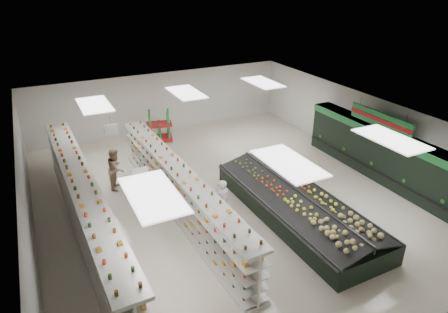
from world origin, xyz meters
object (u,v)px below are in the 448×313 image
shopper_main (222,202)px  soda_endcap (159,126)px  produce_island (296,204)px  gondola_center (179,193)px  gondola_left (86,210)px  shopper_background (116,168)px

shopper_main → soda_endcap: bearing=-95.6°
produce_island → soda_endcap: 9.34m
soda_endcap → shopper_main: size_ratio=0.97×
gondola_center → shopper_main: (1.11, -1.24, 0.00)m
gondola_left → soda_endcap: 8.31m
gondola_left → shopper_main: bearing=-20.1°
gondola_center → shopper_main: gondola_center is taller
gondola_left → soda_endcap: (4.73, 6.83, -0.13)m
gondola_left → shopper_background: bearing=57.9°
produce_island → shopper_background: size_ratio=4.22×
gondola_left → shopper_main: gondola_left is taller
gondola_left → produce_island: (6.91, -2.26, -0.44)m
shopper_main → shopper_background: bearing=-59.5°
gondola_left → gondola_center: bearing=-5.1°
shopper_background → gondola_left: bearing=174.8°
produce_island → gondola_left: bearing=161.9°
soda_endcap → shopper_main: shopper_main is taller
produce_island → shopper_main: 2.74m
gondola_left → shopper_background: 3.16m
gondola_center → soda_endcap: 7.17m
gondola_center → shopper_background: 3.34m
gondola_left → shopper_background: (1.60, 2.73, -0.06)m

